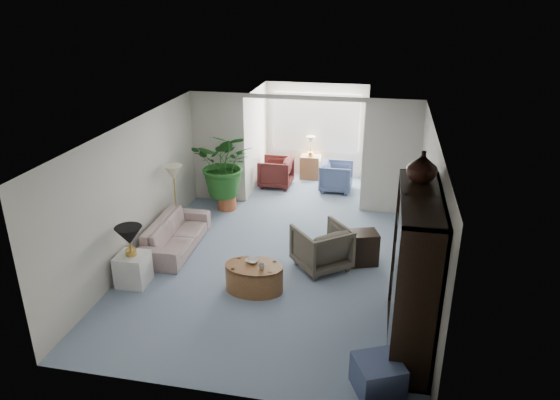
% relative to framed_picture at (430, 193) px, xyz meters
% --- Properties ---
extents(floor, '(6.00, 6.00, 0.00)m').
position_rel_framed_picture_xyz_m(floor, '(-2.46, 0.10, -1.70)').
color(floor, '#899AB5').
rests_on(floor, ground).
extents(sunroom_floor, '(2.60, 2.60, 0.00)m').
position_rel_framed_picture_xyz_m(sunroom_floor, '(-2.46, 4.20, -1.70)').
color(sunroom_floor, '#899AB5').
rests_on(sunroom_floor, ground).
extents(back_pier_left, '(1.20, 0.12, 2.50)m').
position_rel_framed_picture_xyz_m(back_pier_left, '(-4.36, 3.10, -0.45)').
color(back_pier_left, beige).
rests_on(back_pier_left, ground).
extents(back_pier_right, '(1.20, 0.12, 2.50)m').
position_rel_framed_picture_xyz_m(back_pier_right, '(-0.56, 3.10, -0.45)').
color(back_pier_right, beige).
rests_on(back_pier_right, ground).
extents(back_header, '(2.60, 0.12, 0.10)m').
position_rel_framed_picture_xyz_m(back_header, '(-2.46, 3.10, 0.75)').
color(back_header, beige).
rests_on(back_header, back_pier_left).
extents(window_pane, '(2.20, 0.02, 1.50)m').
position_rel_framed_picture_xyz_m(window_pane, '(-2.46, 5.28, -0.30)').
color(window_pane, white).
extents(window_blinds, '(2.20, 0.02, 1.50)m').
position_rel_framed_picture_xyz_m(window_blinds, '(-2.46, 5.25, -0.30)').
color(window_blinds, white).
extents(framed_picture, '(0.04, 0.50, 0.40)m').
position_rel_framed_picture_xyz_m(framed_picture, '(0.00, 0.00, 0.00)').
color(framed_picture, beige).
extents(sofa, '(0.81, 1.97, 0.57)m').
position_rel_framed_picture_xyz_m(sofa, '(-4.44, 0.60, -1.42)').
color(sofa, '#BAAE9E').
rests_on(sofa, ground).
extents(end_table, '(0.50, 0.50, 0.53)m').
position_rel_framed_picture_xyz_m(end_table, '(-4.64, -0.75, -1.43)').
color(end_table, white).
rests_on(end_table, ground).
extents(table_lamp, '(0.44, 0.44, 0.30)m').
position_rel_framed_picture_xyz_m(table_lamp, '(-4.64, -0.75, -0.82)').
color(table_lamp, black).
rests_on(table_lamp, end_table).
extents(floor_lamp, '(0.36, 0.36, 0.28)m').
position_rel_framed_picture_xyz_m(floor_lamp, '(-4.70, 1.30, -0.45)').
color(floor_lamp, beige).
rests_on(floor_lamp, ground).
extents(coffee_table, '(1.18, 1.18, 0.45)m').
position_rel_framed_picture_xyz_m(coffee_table, '(-2.63, -0.54, -1.47)').
color(coffee_table, '#985F37').
rests_on(coffee_table, ground).
extents(coffee_bowl, '(0.26, 0.26, 0.05)m').
position_rel_framed_picture_xyz_m(coffee_bowl, '(-2.68, -0.44, -1.22)').
color(coffee_bowl, silver).
rests_on(coffee_bowl, coffee_table).
extents(coffee_cup, '(0.13, 0.13, 0.10)m').
position_rel_framed_picture_xyz_m(coffee_cup, '(-2.48, -0.64, -1.20)').
color(coffee_cup, '#B7B1A0').
rests_on(coffee_cup, coffee_table).
extents(wingback_chair, '(1.19, 1.20, 0.79)m').
position_rel_framed_picture_xyz_m(wingback_chair, '(-1.66, 0.42, -1.31)').
color(wingback_chair, '#5A5347').
rests_on(wingback_chair, ground).
extents(side_table_dark, '(0.60, 0.54, 0.60)m').
position_rel_framed_picture_xyz_m(side_table_dark, '(-0.96, 0.72, -1.40)').
color(side_table_dark, black).
rests_on(side_table_dark, ground).
extents(entertainment_cabinet, '(0.53, 1.98, 2.20)m').
position_rel_framed_picture_xyz_m(entertainment_cabinet, '(-0.23, -1.44, -0.60)').
color(entertainment_cabinet, black).
rests_on(entertainment_cabinet, ground).
extents(cabinet_urn, '(0.40, 0.40, 0.42)m').
position_rel_framed_picture_xyz_m(cabinet_urn, '(-0.23, -0.94, 0.71)').
color(cabinet_urn, black).
rests_on(cabinet_urn, entertainment_cabinet).
extents(ottoman, '(0.71, 0.71, 0.43)m').
position_rel_framed_picture_xyz_m(ottoman, '(-0.60, -2.46, -1.48)').
color(ottoman, slate).
rests_on(ottoman, ground).
extents(plant_pot, '(0.40, 0.40, 0.32)m').
position_rel_framed_picture_xyz_m(plant_pot, '(-4.05, 2.60, -1.54)').
color(plant_pot, '#AF5532').
rests_on(plant_pot, ground).
extents(house_plant, '(1.33, 1.15, 1.47)m').
position_rel_framed_picture_xyz_m(house_plant, '(-4.05, 2.60, -0.64)').
color(house_plant, '#22591E').
rests_on(house_plant, plant_pot).
extents(sunroom_chair_blue, '(0.78, 0.76, 0.70)m').
position_rel_framed_picture_xyz_m(sunroom_chair_blue, '(-1.79, 4.24, -1.35)').
color(sunroom_chair_blue, slate).
rests_on(sunroom_chair_blue, ground).
extents(sunroom_chair_maroon, '(0.80, 0.78, 0.72)m').
position_rel_framed_picture_xyz_m(sunroom_chair_maroon, '(-3.29, 4.24, -1.34)').
color(sunroom_chair_maroon, '#541F1D').
rests_on(sunroom_chair_maroon, ground).
extents(sunroom_table, '(0.50, 0.39, 0.60)m').
position_rel_framed_picture_xyz_m(sunroom_table, '(-2.54, 4.99, -1.40)').
color(sunroom_table, '#985F37').
rests_on(sunroom_table, ground).
extents(shelf_clutter, '(0.30, 0.84, 1.06)m').
position_rel_framed_picture_xyz_m(shelf_clutter, '(-0.28, -1.59, -0.61)').
color(shelf_clutter, '#4E4C48').
rests_on(shelf_clutter, entertainment_cabinet).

